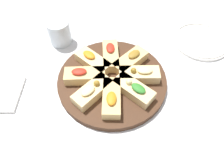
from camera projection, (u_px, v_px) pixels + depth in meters
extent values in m
plane|color=silver|center=(112.00, 82.00, 0.71)|extent=(3.00, 3.00, 0.00)
cylinder|color=#422819|center=(112.00, 80.00, 0.70)|extent=(0.35, 0.35, 0.02)
cube|color=#E5C689|center=(139.00, 75.00, 0.68)|extent=(0.07, 0.13, 0.03)
ellipsoid|color=beige|center=(145.00, 70.00, 0.66)|extent=(0.03, 0.05, 0.01)
sphere|color=olive|center=(134.00, 70.00, 0.66)|extent=(0.02, 0.02, 0.02)
cube|color=#DBB775|center=(130.00, 61.00, 0.71)|extent=(0.12, 0.13, 0.03)
ellipsoid|color=olive|center=(134.00, 54.00, 0.70)|extent=(0.05, 0.05, 0.01)
cube|color=#DBB775|center=(111.00, 56.00, 0.73)|extent=(0.13, 0.06, 0.03)
ellipsoid|color=red|center=(110.00, 48.00, 0.72)|extent=(0.05, 0.03, 0.01)
cube|color=#E5C689|center=(93.00, 62.00, 0.71)|extent=(0.13, 0.12, 0.03)
ellipsoid|color=orange|center=(89.00, 55.00, 0.70)|extent=(0.05, 0.05, 0.01)
cube|color=#DBB775|center=(85.00, 76.00, 0.68)|extent=(0.06, 0.13, 0.03)
ellipsoid|color=red|center=(79.00, 72.00, 0.66)|extent=(0.03, 0.05, 0.01)
cube|color=#E5C689|center=(93.00, 91.00, 0.64)|extent=(0.12, 0.13, 0.03)
ellipsoid|color=beige|center=(88.00, 90.00, 0.61)|extent=(0.05, 0.05, 0.01)
sphere|color=olive|center=(97.00, 83.00, 0.63)|extent=(0.02, 0.02, 0.02)
cube|color=#DBB775|center=(112.00, 98.00, 0.62)|extent=(0.13, 0.07, 0.03)
ellipsoid|color=orange|center=(111.00, 98.00, 0.60)|extent=(0.05, 0.03, 0.01)
cube|color=#E5C689|center=(133.00, 90.00, 0.64)|extent=(0.13, 0.12, 0.03)
ellipsoid|color=#2D7A28|center=(138.00, 88.00, 0.62)|extent=(0.05, 0.05, 0.01)
sphere|color=beige|center=(129.00, 82.00, 0.63)|extent=(0.02, 0.02, 0.02)
cylinder|color=white|center=(200.00, 41.00, 0.82)|extent=(0.21, 0.21, 0.01)
torus|color=white|center=(201.00, 40.00, 0.81)|extent=(0.20, 0.20, 0.01)
cylinder|color=silver|center=(59.00, 32.00, 0.79)|extent=(0.08, 0.08, 0.09)
cube|color=white|center=(2.00, 94.00, 0.67)|extent=(0.14, 0.13, 0.01)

